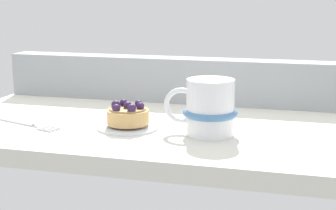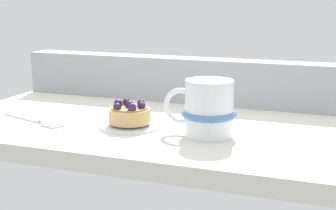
# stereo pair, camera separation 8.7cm
# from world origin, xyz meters

# --- Properties ---
(ground_plane) EXTENTS (0.79, 0.44, 0.03)m
(ground_plane) POSITION_xyz_m (0.00, 0.00, -0.02)
(ground_plane) COLOR silver
(window_rail_back) EXTENTS (0.78, 0.06, 0.10)m
(window_rail_back) POSITION_xyz_m (0.00, 0.19, 0.05)
(window_rail_back) COLOR #9EA3A8
(window_rail_back) RESTS_ON ground_plane
(dessert_plate) EXTENTS (0.11, 0.11, 0.01)m
(dessert_plate) POSITION_xyz_m (-0.03, -0.06, 0.00)
(dessert_plate) COLOR silver
(dessert_plate) RESTS_ON ground_plane
(raspberry_tart) EXTENTS (0.07, 0.07, 0.04)m
(raspberry_tart) POSITION_xyz_m (-0.03, -0.06, 0.02)
(raspberry_tart) COLOR tan
(raspberry_tart) RESTS_ON dessert_plate
(coffee_mug) EXTENTS (0.13, 0.09, 0.09)m
(coffee_mug) POSITION_xyz_m (0.12, -0.06, 0.05)
(coffee_mug) COLOR white
(coffee_mug) RESTS_ON ground_plane
(dessert_fork) EXTENTS (0.16, 0.07, 0.01)m
(dessert_fork) POSITION_xyz_m (-0.22, -0.08, 0.00)
(dessert_fork) COLOR silver
(dessert_fork) RESTS_ON ground_plane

